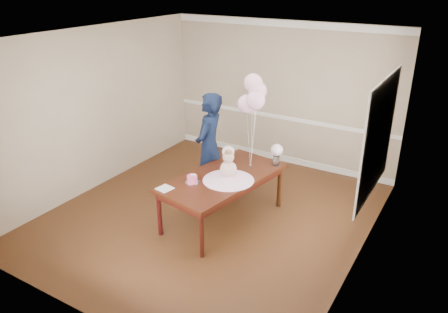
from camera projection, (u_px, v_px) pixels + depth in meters
floor at (210, 215)px, 6.78m from camera, size 4.50×5.00×0.00m
ceiling at (208, 36)px, 5.72m from camera, size 4.50×5.00×0.02m
wall_back at (281, 94)px, 8.22m from camera, size 4.50×0.02×2.70m
wall_front at (71, 208)px, 4.27m from camera, size 4.50×0.02×2.70m
wall_left at (96, 109)px, 7.31m from camera, size 0.02×5.00×2.70m
wall_right at (368, 166)px, 5.18m from camera, size 0.02×5.00×2.70m
chair_rail_trim at (279, 117)px, 8.39m from camera, size 4.50×0.02×0.07m
crown_molding at (284, 24)px, 7.71m from camera, size 4.50×0.02×0.12m
baseboard_trim at (277, 157)px, 8.72m from camera, size 4.50×0.02×0.12m
window_frame at (379, 138)px, 5.51m from camera, size 0.02×1.66×1.56m
window_blinds at (377, 137)px, 5.52m from camera, size 0.01×1.50×1.40m
dining_table_top at (223, 177)px, 6.38m from camera, size 1.29×2.08×0.05m
table_apron at (223, 182)px, 6.41m from camera, size 1.18×1.97×0.10m
table_leg_fl at (159, 214)px, 6.15m from camera, size 0.08×0.08×0.68m
table_leg_fr at (202, 235)px, 5.66m from camera, size 0.08×0.08×0.68m
table_leg_bl at (239, 172)px, 7.39m from camera, size 0.08×0.08×0.68m
table_leg_br at (279, 187)px, 6.90m from camera, size 0.08×0.08×0.68m
baby_skirt at (228, 177)px, 6.23m from camera, size 0.85×0.85×0.10m
baby_torso at (228, 169)px, 6.18m from camera, size 0.23×0.23×0.23m
baby_head at (228, 157)px, 6.11m from camera, size 0.17×0.17×0.17m
baby_hair at (228, 153)px, 6.09m from camera, size 0.12×0.12×0.12m
cake_platter at (192, 182)px, 6.18m from camera, size 0.25×0.25×0.01m
birthday_cake at (192, 179)px, 6.16m from camera, size 0.17×0.17×0.10m
cake_flower_a at (192, 175)px, 6.14m from camera, size 0.03×0.03×0.03m
cake_flower_b at (194, 175)px, 6.13m from camera, size 0.03×0.03×0.03m
rose_vase_near at (228, 162)px, 6.63m from camera, size 0.11×0.11×0.16m
roses_near at (228, 152)px, 6.56m from camera, size 0.18×0.18×0.18m
rose_vase_far at (276, 161)px, 6.70m from camera, size 0.11×0.11×0.16m
roses_far at (277, 150)px, 6.63m from camera, size 0.18×0.18×0.18m
napkin at (165, 188)px, 6.00m from camera, size 0.22×0.22×0.01m
balloon_weight at (250, 166)px, 6.68m from camera, size 0.04×0.04×0.02m
balloon_a at (247, 104)px, 6.36m from camera, size 0.27×0.27×0.27m
balloon_b at (256, 100)px, 6.17m from camera, size 0.27×0.27×0.27m
balloon_c at (258, 91)px, 6.28m from camera, size 0.27×0.27×0.27m
balloon_d at (253, 83)px, 6.32m from camera, size 0.27×0.27×0.27m
balloon_ribbon_a at (249, 140)px, 6.55m from camera, size 0.09×0.02×0.81m
balloon_ribbon_b at (253, 139)px, 6.46m from camera, size 0.09×0.07×0.91m
balloon_ribbon_c at (254, 134)px, 6.51m from camera, size 0.04×0.09×1.01m
balloon_ribbon_d at (252, 130)px, 6.53m from camera, size 0.06×0.11×1.10m
dining_chair_seat at (221, 165)px, 7.52m from camera, size 0.50×0.50×0.05m
chair_leg_fl at (210, 179)px, 7.49m from camera, size 0.05×0.05×0.39m
chair_leg_fr at (228, 181)px, 7.42m from camera, size 0.05×0.05×0.39m
chair_leg_bl at (215, 171)px, 7.79m from camera, size 0.05×0.05×0.39m
chair_leg_br at (233, 173)px, 7.71m from camera, size 0.05×0.05×0.39m
chair_back_post_l at (208, 153)px, 7.31m from camera, size 0.05×0.05×0.51m
chair_back_post_r at (213, 146)px, 7.60m from camera, size 0.05×0.05×0.51m
chair_slat_low at (211, 156)px, 7.50m from camera, size 0.13×0.36×0.05m
chair_slat_mid at (211, 148)px, 7.44m from camera, size 0.13×0.36×0.05m
chair_slat_top at (211, 140)px, 7.38m from camera, size 0.13×0.36×0.05m
woman at (209, 148)px, 6.96m from camera, size 0.53×0.71×1.79m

